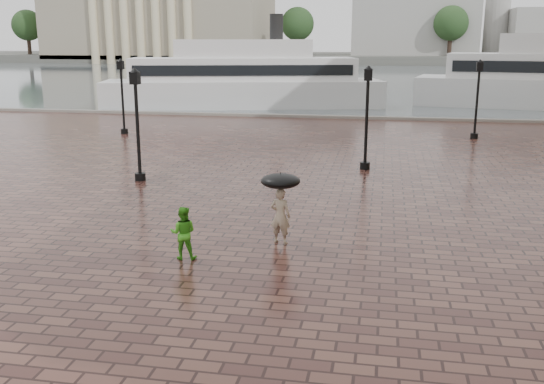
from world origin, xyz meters
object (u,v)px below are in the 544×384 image
(adult_pedestrian, at_px, (280,216))
(child_pedestrian, at_px, (183,233))
(street_lamps, at_px, (279,107))
(ferry_near, at_px, (244,80))

(adult_pedestrian, bearing_deg, child_pedestrian, 48.70)
(street_lamps, xyz_separation_m, ferry_near, (-6.78, 20.98, 0.01))
(street_lamps, distance_m, adult_pedestrian, 14.59)
(adult_pedestrian, height_order, child_pedestrian, adult_pedestrian)
(adult_pedestrian, height_order, ferry_near, ferry_near)
(street_lamps, height_order, child_pedestrian, street_lamps)
(street_lamps, relative_size, adult_pedestrian, 13.39)
(adult_pedestrian, xyz_separation_m, ferry_near, (-9.29, 35.27, 1.53))
(child_pedestrian, height_order, ferry_near, ferry_near)
(child_pedestrian, bearing_deg, adult_pedestrian, -151.74)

